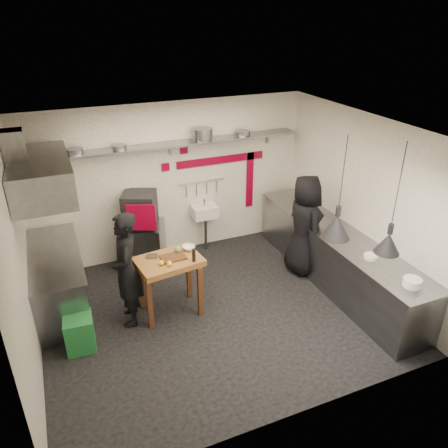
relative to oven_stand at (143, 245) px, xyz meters
name	(u,v)px	position (x,y,z in m)	size (l,w,h in m)	color
floor	(216,312)	(0.67, -1.79, -0.40)	(5.00, 5.00, 0.00)	black
ceiling	(214,131)	(0.67, -1.79, 2.40)	(5.00, 5.00, 0.00)	beige
wall_back	(171,181)	(0.67, 0.31, 1.00)	(5.00, 0.04, 2.80)	white
wall_front	(293,320)	(0.67, -3.89, 1.00)	(5.00, 0.04, 2.80)	white
wall_left	(20,268)	(-1.83, -1.79, 1.00)	(0.04, 4.20, 2.80)	white
wall_right	(361,203)	(3.17, -1.79, 1.00)	(0.04, 4.20, 2.80)	white
red_band_horiz	(221,160)	(1.62, 0.29, 1.28)	(1.70, 0.02, 0.14)	maroon
red_band_vert	(250,180)	(2.22, 0.29, 0.80)	(0.14, 0.02, 1.10)	maroon
red_tile_a	(184,150)	(0.92, 0.29, 1.55)	(0.14, 0.02, 0.14)	maroon
red_tile_b	(165,167)	(0.57, 0.29, 1.28)	(0.14, 0.02, 0.14)	maroon
back_shelf	(172,144)	(0.67, 0.13, 1.72)	(4.60, 0.34, 0.04)	slate
shelf_bracket_left	(53,161)	(-1.23, 0.28, 1.62)	(0.04, 0.06, 0.24)	slate
shelf_bracket_mid	(170,148)	(0.67, 0.28, 1.62)	(0.04, 0.06, 0.24)	slate
shelf_bracket_right	(268,136)	(2.57, 0.28, 1.62)	(0.04, 0.06, 0.24)	slate
pan_far_left	(75,151)	(-0.89, 0.13, 1.79)	(0.25, 0.25, 0.09)	slate
pan_mid_left	(119,147)	(-0.20, 0.13, 1.78)	(0.23, 0.23, 0.07)	slate
stock_pot	(202,134)	(1.22, 0.13, 1.84)	(0.35, 0.35, 0.20)	slate
pan_right	(243,133)	(1.98, 0.13, 1.78)	(0.27, 0.27, 0.08)	slate
oven_stand	(143,245)	(0.00, 0.00, 0.00)	(0.72, 0.66, 0.80)	slate
combi_oven	(140,209)	(0.01, 0.02, 0.69)	(0.54, 0.51, 0.58)	black
oven_door	(141,218)	(-0.05, -0.33, 0.69)	(0.49, 0.03, 0.46)	maroon
oven_glass	(146,217)	(0.03, -0.34, 0.69)	(0.33, 0.01, 0.34)	black
hand_sink	(204,211)	(1.22, 0.13, 0.38)	(0.46, 0.34, 0.22)	silver
sink_tap	(204,202)	(1.22, 0.13, 0.56)	(0.03, 0.03, 0.14)	slate
sink_drain	(206,233)	(1.22, 0.09, -0.06)	(0.06, 0.06, 0.66)	slate
utensil_rail	(201,182)	(1.22, 0.27, 0.92)	(0.02, 0.02, 0.90)	slate
counter_right	(336,259)	(2.82, -1.79, 0.05)	(0.70, 3.80, 0.90)	slate
counter_right_top	(339,234)	(2.82, -1.79, 0.52)	(0.76, 3.90, 0.03)	slate
plate_stack	(412,282)	(2.79, -3.39, 0.59)	(0.24, 0.24, 0.11)	silver
small_bowl_right	(371,256)	(2.77, -2.62, 0.56)	(0.21, 0.21, 0.05)	silver
counter_left	(58,282)	(-1.48, -0.74, 0.05)	(0.70, 1.90, 0.90)	slate
counter_left_top	(53,256)	(-1.48, -0.74, 0.52)	(0.76, 2.00, 0.03)	slate
extractor_hood	(41,176)	(-1.43, -0.74, 1.75)	(0.78, 1.60, 0.50)	slate
hood_duct	(14,149)	(-1.68, -0.74, 2.15)	(0.28, 0.28, 0.50)	slate
green_bin	(80,333)	(-1.30, -1.81, -0.15)	(0.37, 0.37, 0.50)	#1A622C
prep_table	(170,285)	(0.07, -1.50, 0.06)	(0.92, 0.64, 0.92)	brown
cutting_board	(173,257)	(0.14, -1.50, 0.53)	(0.36, 0.25, 0.03)	#4D2A16
pepper_mill	(194,255)	(0.39, -1.70, 0.62)	(0.05, 0.05, 0.20)	black
lemon_a	(161,263)	(-0.07, -1.62, 0.56)	(0.07, 0.07, 0.07)	yellow
lemon_b	(169,264)	(0.03, -1.68, 0.56)	(0.07, 0.07, 0.07)	yellow
veg_ball	(178,250)	(0.25, -1.37, 0.57)	(0.11, 0.11, 0.11)	#4E873A
steel_tray	(152,256)	(-0.14, -1.36, 0.54)	(0.16, 0.11, 0.03)	slate
bowl	(189,248)	(0.43, -1.35, 0.55)	(0.19, 0.19, 0.06)	silver
heat_lamp_near	(341,189)	(2.12, -2.58, 1.69)	(0.39, 0.39, 1.42)	black
heat_lamp_far	(396,200)	(2.58, -3.07, 1.65)	(0.33, 0.33, 1.49)	black
chef_left	(126,270)	(-0.54, -1.48, 0.47)	(0.63, 0.42, 1.74)	black
chef_right	(304,225)	(2.51, -1.26, 0.48)	(0.86, 0.56, 1.76)	black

